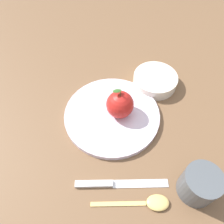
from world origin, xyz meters
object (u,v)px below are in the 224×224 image
object	(u,v)px
spoon	(149,203)
cup	(200,184)
dinner_plate	(112,115)
knife	(113,184)
side_bowl	(155,80)
apple	(120,104)

from	to	relation	value
spoon	cup	bearing A→B (deg)	-124.98
dinner_plate	knife	distance (m)	0.18
side_bowl	cup	xyz separation A→B (m)	(-0.24, 0.21, 0.02)
dinner_plate	side_bowl	distance (m)	0.17
dinner_plate	spoon	distance (m)	0.24
side_bowl	cup	size ratio (longest dim) A/B	1.64
side_bowl	spoon	bearing A→B (deg)	121.06
cup	spoon	xyz separation A→B (m)	(0.06, 0.09, -0.04)
cup	apple	bearing A→B (deg)	-11.80
apple	cup	xyz separation A→B (m)	(-0.25, 0.05, -0.01)
apple	knife	world-z (taller)	apple
cup	spoon	bearing A→B (deg)	55.02
dinner_plate	side_bowl	size ratio (longest dim) A/B	1.98
spoon	dinner_plate	bearing A→B (deg)	-31.49
apple	side_bowl	bearing A→B (deg)	-93.93
dinner_plate	spoon	xyz separation A→B (m)	(-0.20, 0.12, -0.00)
apple	spoon	bearing A→B (deg)	143.67
cup	dinner_plate	bearing A→B (deg)	-8.10
dinner_plate	cup	distance (m)	0.27
side_bowl	cup	world-z (taller)	cup
cup	spoon	distance (m)	0.11
apple	knife	bearing A→B (deg)	123.64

